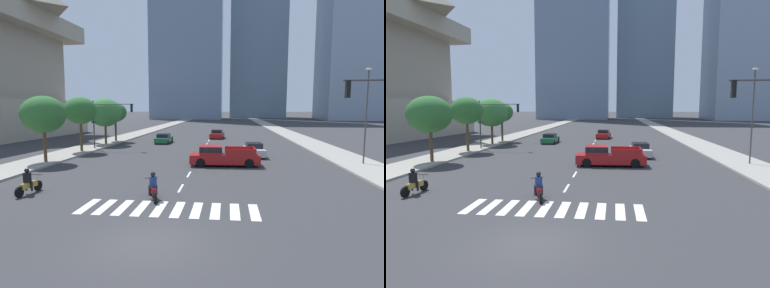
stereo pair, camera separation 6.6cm
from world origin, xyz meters
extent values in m
plane|color=#333335|center=(0.00, 0.00, 0.00)|extent=(800.00, 800.00, 0.00)
cube|color=gray|center=(13.88, 30.00, 0.07)|extent=(4.00, 260.00, 0.15)
cube|color=gray|center=(-13.88, 30.00, 0.07)|extent=(4.00, 260.00, 0.15)
cube|color=silver|center=(-4.05, 3.96, 0.00)|extent=(0.45, 2.41, 0.01)
cube|color=silver|center=(-3.15, 3.96, 0.00)|extent=(0.45, 2.41, 0.01)
cube|color=silver|center=(-2.25, 3.96, 0.00)|extent=(0.45, 2.41, 0.01)
cube|color=silver|center=(-1.35, 3.96, 0.00)|extent=(0.45, 2.41, 0.01)
cube|color=silver|center=(-0.45, 3.96, 0.00)|extent=(0.45, 2.41, 0.01)
cube|color=silver|center=(0.45, 3.96, 0.00)|extent=(0.45, 2.41, 0.01)
cube|color=silver|center=(1.35, 3.96, 0.00)|extent=(0.45, 2.41, 0.01)
cube|color=silver|center=(2.25, 3.96, 0.00)|extent=(0.45, 2.41, 0.01)
cube|color=silver|center=(3.15, 3.96, 0.00)|extent=(0.45, 2.41, 0.01)
cube|color=silver|center=(4.05, 3.96, 0.00)|extent=(0.45, 2.41, 0.01)
cube|color=silver|center=(0.00, 7.96, 0.00)|extent=(0.14, 2.00, 0.01)
cube|color=silver|center=(0.00, 11.96, 0.00)|extent=(0.14, 2.00, 0.01)
cube|color=silver|center=(0.00, 15.96, 0.00)|extent=(0.14, 2.00, 0.01)
cube|color=silver|center=(0.00, 19.96, 0.00)|extent=(0.14, 2.00, 0.01)
cube|color=silver|center=(0.00, 23.96, 0.00)|extent=(0.14, 2.00, 0.01)
cube|color=silver|center=(0.00, 27.96, 0.00)|extent=(0.14, 2.00, 0.01)
cube|color=silver|center=(0.00, 31.96, 0.00)|extent=(0.14, 2.00, 0.01)
cube|color=silver|center=(0.00, 35.96, 0.00)|extent=(0.14, 2.00, 0.01)
cube|color=silver|center=(0.00, 39.96, 0.00)|extent=(0.14, 2.00, 0.01)
cube|color=silver|center=(0.00, 43.96, 0.00)|extent=(0.14, 2.00, 0.01)
cube|color=silver|center=(0.00, 47.96, 0.00)|extent=(0.14, 2.00, 0.01)
cube|color=silver|center=(0.00, 51.96, 0.00)|extent=(0.14, 2.00, 0.01)
cube|color=silver|center=(0.00, 55.96, 0.00)|extent=(0.14, 2.00, 0.01)
cylinder|color=black|center=(-1.41, 6.29, 0.30)|extent=(0.32, 0.60, 0.60)
cylinder|color=black|center=(-0.85, 4.80, 0.30)|extent=(0.32, 0.60, 0.60)
cube|color=maroon|center=(-1.13, 5.54, 0.52)|extent=(0.65, 1.27, 0.32)
cylinder|color=#B2B2B7|center=(-1.38, 6.20, 0.60)|extent=(0.17, 0.32, 0.67)
cylinder|color=black|center=(-1.39, 6.24, 0.97)|extent=(0.67, 0.28, 0.04)
cube|color=navy|center=(-1.10, 5.45, 0.96)|extent=(0.42, 0.35, 0.55)
sphere|color=black|center=(-1.10, 5.45, 1.36)|extent=(0.26, 0.26, 0.26)
cylinder|color=black|center=(-1.30, 5.48, 0.47)|extent=(0.15, 0.15, 0.55)
cylinder|color=black|center=(-0.96, 5.61, 0.47)|extent=(0.15, 0.15, 0.55)
cylinder|color=black|center=(-8.21, 6.45, 0.30)|extent=(0.17, 0.61, 0.60)
cylinder|color=black|center=(-8.34, 4.96, 0.30)|extent=(0.17, 0.61, 0.60)
cube|color=#B28E38|center=(-8.27, 5.70, 0.52)|extent=(0.33, 1.21, 0.32)
cylinder|color=#B2B2B7|center=(-8.22, 6.35, 0.60)|extent=(0.09, 0.32, 0.67)
cylinder|color=black|center=(-8.21, 6.40, 0.97)|extent=(0.70, 0.10, 0.04)
cube|color=black|center=(-8.28, 5.60, 0.96)|extent=(0.38, 0.27, 0.55)
sphere|color=black|center=(-8.28, 5.60, 1.36)|extent=(0.26, 0.26, 0.26)
cylinder|color=black|center=(-8.45, 5.72, 0.47)|extent=(0.13, 0.13, 0.55)
cylinder|color=black|center=(-8.09, 5.68, 0.47)|extent=(0.13, 0.13, 0.55)
cube|color=maroon|center=(2.53, 15.74, 0.59)|extent=(5.83, 2.25, 0.75)
cube|color=maroon|center=(1.39, 15.69, 1.32)|extent=(1.92, 1.91, 0.70)
cube|color=black|center=(1.39, 15.69, 1.40)|extent=(1.94, 1.95, 0.39)
cube|color=maroon|center=(3.84, 14.84, 1.25)|extent=(2.41, 0.19, 0.55)
cube|color=maroon|center=(3.75, 16.75, 1.25)|extent=(2.41, 0.19, 0.55)
cube|color=maroon|center=(5.00, 15.85, 1.25)|extent=(0.17, 1.91, 0.55)
cylinder|color=black|center=(0.62, 14.76, 0.38)|extent=(0.77, 0.29, 0.76)
cylinder|color=black|center=(0.54, 16.55, 0.38)|extent=(0.77, 0.29, 0.76)
cylinder|color=black|center=(4.52, 14.94, 0.38)|extent=(0.77, 0.29, 0.76)
cylinder|color=black|center=(4.44, 16.72, 0.38)|extent=(0.77, 0.29, 0.76)
cube|color=maroon|center=(1.10, 39.72, 0.51)|extent=(2.27, 4.43, 0.69)
cube|color=black|center=(1.12, 39.93, 1.10)|extent=(1.83, 2.07, 0.50)
cylinder|color=black|center=(1.82, 38.19, 0.32)|extent=(0.28, 0.66, 0.64)
cylinder|color=black|center=(0.12, 38.35, 0.32)|extent=(0.28, 0.66, 0.64)
cylinder|color=black|center=(2.08, 41.09, 0.32)|extent=(0.28, 0.66, 0.64)
cylinder|color=black|center=(0.38, 41.24, 0.32)|extent=(0.28, 0.66, 0.64)
cube|color=#B7BABF|center=(5.42, 21.28, 0.50)|extent=(1.99, 4.32, 0.68)
cube|color=black|center=(5.40, 21.49, 1.08)|extent=(1.65, 1.99, 0.49)
cylinder|color=black|center=(6.28, 19.90, 0.32)|extent=(0.26, 0.65, 0.64)
cylinder|color=black|center=(4.72, 19.80, 0.32)|extent=(0.26, 0.65, 0.64)
cylinder|color=black|center=(6.12, 22.76, 0.32)|extent=(0.26, 0.65, 0.64)
cylinder|color=black|center=(4.55, 22.67, 0.32)|extent=(0.26, 0.65, 0.64)
cube|color=#1E6038|center=(-5.97, 32.25, 0.48)|extent=(1.82, 4.48, 0.64)
cube|color=black|center=(-5.98, 32.03, 1.05)|extent=(1.58, 2.03, 0.49)
cylinder|color=black|center=(-6.74, 33.77, 0.32)|extent=(0.23, 0.64, 0.64)
cylinder|color=black|center=(-5.16, 33.75, 0.32)|extent=(0.23, 0.64, 0.64)
cylinder|color=black|center=(-6.79, 30.75, 0.32)|extent=(0.23, 0.64, 0.64)
cylinder|color=black|center=(-5.21, 30.72, 0.32)|extent=(0.23, 0.64, 0.64)
cube|color=black|center=(8.95, 6.94, 5.78)|extent=(0.20, 0.28, 0.90)
sphere|color=red|center=(8.95, 6.94, 6.08)|extent=(0.18, 0.18, 0.18)
sphere|color=orange|center=(8.95, 6.94, 5.78)|extent=(0.18, 0.18, 0.18)
sphere|color=green|center=(8.95, 6.94, 5.48)|extent=(0.18, 0.18, 0.18)
cylinder|color=#333335|center=(-12.68, 24.65, 2.90)|extent=(0.14, 0.14, 5.50)
cylinder|color=#333335|center=(-10.29, 24.65, 5.25)|extent=(4.80, 0.10, 0.10)
cube|color=black|center=(-8.14, 24.65, 4.80)|extent=(0.20, 0.28, 0.90)
sphere|color=red|center=(-8.14, 24.65, 5.10)|extent=(0.18, 0.18, 0.18)
sphere|color=orange|center=(-8.14, 24.65, 4.80)|extent=(0.18, 0.18, 0.18)
sphere|color=green|center=(-8.14, 24.65, 4.50)|extent=(0.18, 0.18, 0.18)
cube|color=#19662D|center=(-12.68, 24.65, 3.15)|extent=(0.60, 0.04, 0.18)
cylinder|color=#3F3F42|center=(14.18, 17.27, 4.01)|extent=(0.12, 0.12, 7.71)
ellipsoid|color=beige|center=(14.18, 17.27, 7.96)|extent=(0.50, 0.24, 0.20)
cylinder|color=#4C3823|center=(-13.08, 15.28, 1.46)|extent=(0.28, 0.28, 2.62)
ellipsoid|color=#2D662D|center=(-13.08, 15.28, 4.27)|extent=(3.75, 3.75, 3.19)
cylinder|color=#4C3823|center=(-13.08, 22.19, 1.65)|extent=(0.28, 0.28, 3.00)
ellipsoid|color=#2D662D|center=(-13.08, 22.19, 4.53)|extent=(3.45, 3.45, 2.93)
cylinder|color=#4C3823|center=(-13.08, 29.13, 1.33)|extent=(0.28, 0.28, 2.36)
ellipsoid|color=#387538|center=(-13.08, 29.13, 4.23)|extent=(4.30, 4.30, 3.65)
cylinder|color=#4C3823|center=(-13.08, 32.89, 1.54)|extent=(0.28, 0.28, 2.78)
ellipsoid|color=#2D662D|center=(-13.08, 32.89, 4.21)|extent=(3.19, 3.19, 2.71)
cube|color=#7A93A8|center=(16.77, 153.43, 56.84)|extent=(26.45, 21.50, 113.68)
camera|label=1|loc=(2.77, -10.48, 4.81)|focal=29.56mm
camera|label=2|loc=(2.84, -10.47, 4.81)|focal=29.56mm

